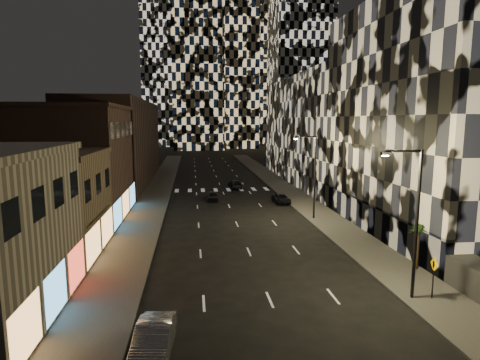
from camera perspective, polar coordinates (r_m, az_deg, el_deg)
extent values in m
cube|color=#47443F|center=(62.80, -11.72, -1.48)|extent=(4.00, 120.00, 0.15)
cube|color=#47443F|center=(64.23, 6.36, -1.14)|extent=(4.00, 120.00, 0.15)
cube|color=#4C4C47|center=(62.65, -9.80, -1.45)|extent=(0.20, 120.00, 0.15)
cube|color=#4C4C47|center=(63.78, 4.52, -1.18)|extent=(0.20, 120.00, 0.15)
cube|color=#796048|center=(35.60, -27.23, -3.47)|extent=(10.00, 10.00, 8.00)
cube|color=#483129|center=(47.07, -22.16, 2.03)|extent=(10.00, 15.00, 12.00)
cube|color=#483129|center=(72.81, -16.74, 5.18)|extent=(10.00, 40.00, 14.00)
cube|color=#232326|center=(43.67, 27.63, 7.81)|extent=(16.00, 25.00, 22.00)
cube|color=#383838|center=(40.93, 17.73, -5.04)|extent=(0.60, 25.00, 3.00)
cube|color=#232326|center=(72.90, 12.94, 6.90)|extent=(16.00, 40.00, 18.00)
cube|color=black|center=(156.83, 8.70, 22.93)|extent=(20.00, 20.00, 100.00)
cube|color=black|center=(156.02, -6.15, 22.11)|extent=(18.00, 18.00, 95.00)
cylinder|color=black|center=(26.05, 23.83, -5.92)|extent=(0.20, 0.20, 9.00)
cylinder|color=black|center=(24.81, 22.25, 3.80)|extent=(2.20, 0.14, 0.14)
cube|color=black|center=(24.31, 19.96, 3.55)|extent=(0.50, 0.25, 0.18)
cube|color=#FFEAB2|center=(24.32, 19.95, 3.27)|extent=(0.35, 0.18, 0.06)
cylinder|color=black|center=(44.09, 10.58, 0.35)|extent=(0.20, 0.20, 9.00)
cylinder|color=black|center=(43.37, 9.34, 6.09)|extent=(2.20, 0.14, 0.14)
cube|color=black|center=(43.08, 7.93, 5.95)|extent=(0.50, 0.25, 0.18)
cube|color=#FFEAB2|center=(43.09, 7.92, 5.79)|extent=(0.35, 0.18, 0.06)
imported|color=#AAABB0|center=(20.24, -12.23, -21.48)|extent=(1.97, 4.76, 1.53)
imported|color=black|center=(54.31, -3.87, -2.30)|extent=(1.71, 3.74, 1.24)
imported|color=black|center=(63.85, -0.70, -0.59)|extent=(2.18, 4.79, 1.36)
imported|color=black|center=(52.96, 5.89, -2.64)|extent=(1.99, 4.22, 1.17)
cylinder|color=black|center=(27.37, 25.77, -12.56)|extent=(0.08, 0.08, 2.44)
cube|color=#ECB200|center=(27.06, 25.90, -10.72)|extent=(0.13, 0.86, 0.85)
cube|color=black|center=(27.04, 25.85, -10.73)|extent=(0.04, 0.22, 0.39)
cylinder|color=#47331E|center=(32.00, 23.92, -9.04)|extent=(0.21, 0.21, 2.82)
sphere|color=#204017|center=(31.59, 24.09, -6.37)|extent=(0.62, 0.62, 0.62)
cone|color=#204017|center=(31.63, 24.48, -6.46)|extent=(1.22, 0.72, 0.75)
cone|color=#204017|center=(31.79, 24.30, -6.37)|extent=(1.20, 0.78, 0.75)
cone|color=#204017|center=(31.80, 23.95, -6.34)|extent=(0.48, 1.25, 0.75)
cone|color=#204017|center=(31.67, 23.71, -6.39)|extent=(0.98, 1.09, 0.75)
cone|color=#204017|center=(31.48, 23.74, -6.48)|extent=(1.23, 0.28, 0.75)
cone|color=#204017|center=(31.39, 24.04, -6.54)|extent=(0.93, 1.13, 0.75)
cone|color=#204017|center=(31.45, 24.37, -6.53)|extent=(0.55, 1.25, 0.75)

